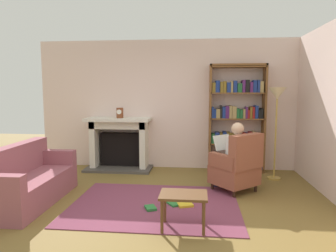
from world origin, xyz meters
The scene contains 13 objects.
ground centered at (0.00, 0.00, 0.00)m, with size 14.00×14.00×0.00m, color brown.
back_wall centered at (0.00, 2.55, 1.35)m, with size 5.60×0.10×2.70m, color beige.
side_wall_right centered at (2.65, 1.25, 1.35)m, with size 0.10×5.20×2.70m, color beige.
area_rug centered at (0.00, 0.30, 0.01)m, with size 2.40×1.80×0.01m, color brown.
fireplace centered at (-1.04, 2.30, 0.58)m, with size 1.37×0.64×1.09m.
mantel_clock centered at (-1.00, 2.20, 1.19)m, with size 0.14×0.14×0.21m.
bookshelf centered at (1.38, 2.33, 1.05)m, with size 1.11×0.32×2.17m.
armchair_reading centered at (1.25, 1.02, 0.42)m, with size 0.89×0.89×0.97m.
seated_reader centered at (1.18, 1.11, 0.62)m, with size 0.57×0.59×1.14m.
sofa_floral centered at (-1.87, 0.21, 0.32)m, with size 0.74×1.71×0.85m.
side_table centered at (0.45, -0.43, 0.37)m, with size 0.56×0.39×0.44m.
scattered_books centered at (0.24, 0.27, 0.03)m, with size 0.70×0.52×0.04m.
floor_lamp centered at (2.03, 1.83, 1.45)m, with size 0.32×0.32×1.71m.
Camera 1 is at (0.62, -3.89, 1.64)m, focal length 32.47 mm.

